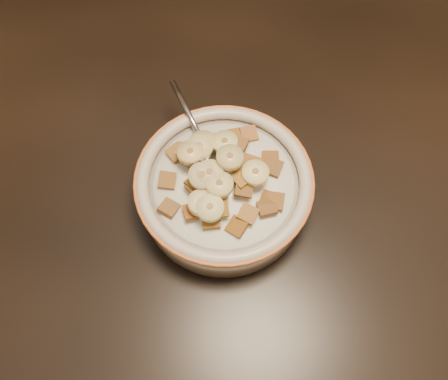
# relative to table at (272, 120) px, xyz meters

# --- Properties ---
(floor) EXTENTS (4.00, 4.50, 0.10)m
(floor) POSITION_rel_table_xyz_m (0.00, 0.00, -0.78)
(floor) COLOR #422816
(floor) RESTS_ON ground
(table) EXTENTS (1.41, 0.91, 0.04)m
(table) POSITION_rel_table_xyz_m (0.00, 0.00, 0.00)
(table) COLOR black
(table) RESTS_ON floor
(cereal_bowl) EXTENTS (0.20, 0.20, 0.05)m
(cereal_bowl) POSITION_rel_table_xyz_m (-0.03, -0.15, 0.04)
(cereal_bowl) COLOR beige
(cereal_bowl) RESTS_ON table
(milk) EXTENTS (0.17, 0.17, 0.00)m
(milk) POSITION_rel_table_xyz_m (-0.03, -0.15, 0.07)
(milk) COLOR white
(milk) RESTS_ON cereal_bowl
(spoon) EXTENTS (0.06, 0.06, 0.01)m
(spoon) POSITION_rel_table_xyz_m (-0.06, -0.12, 0.07)
(spoon) COLOR #A2A4AE
(spoon) RESTS_ON cereal_bowl
(cereal_square_0) EXTENTS (0.02, 0.02, 0.01)m
(cereal_square_0) POSITION_rel_table_xyz_m (-0.03, -0.10, 0.08)
(cereal_square_0) COLOR #965A31
(cereal_square_0) RESTS_ON milk
(cereal_square_1) EXTENTS (0.03, 0.03, 0.01)m
(cereal_square_1) POSITION_rel_table_xyz_m (-0.02, -0.13, 0.09)
(cereal_square_1) COLOR brown
(cereal_square_1) RESTS_ON milk
(cereal_square_2) EXTENTS (0.02, 0.02, 0.01)m
(cereal_square_2) POSITION_rel_table_xyz_m (-0.04, -0.16, 0.09)
(cereal_square_2) COLOR brown
(cereal_square_2) RESTS_ON milk
(cereal_square_3) EXTENTS (0.03, 0.03, 0.01)m
(cereal_square_3) POSITION_rel_table_xyz_m (-0.01, -0.15, 0.09)
(cereal_square_3) COLOR olive
(cereal_square_3) RESTS_ON milk
(cereal_square_4) EXTENTS (0.02, 0.02, 0.01)m
(cereal_square_4) POSITION_rel_table_xyz_m (-0.10, -0.16, 0.08)
(cereal_square_4) COLOR brown
(cereal_square_4) RESTS_ON milk
(cereal_square_5) EXTENTS (0.02, 0.02, 0.01)m
(cereal_square_5) POSITION_rel_table_xyz_m (0.00, -0.19, 0.08)
(cereal_square_5) COLOR #915D2E
(cereal_square_5) RESTS_ON milk
(cereal_square_6) EXTENTS (0.02, 0.02, 0.01)m
(cereal_square_6) POSITION_rel_table_xyz_m (-0.01, -0.12, 0.08)
(cereal_square_6) COLOR brown
(cereal_square_6) RESTS_ON milk
(cereal_square_7) EXTENTS (0.03, 0.03, 0.01)m
(cereal_square_7) POSITION_rel_table_xyz_m (-0.09, -0.20, 0.07)
(cereal_square_7) COLOR brown
(cereal_square_7) RESTS_ON milk
(cereal_square_8) EXTENTS (0.03, 0.03, 0.01)m
(cereal_square_8) POSITION_rel_table_xyz_m (-0.06, -0.17, 0.08)
(cereal_square_8) COLOR brown
(cereal_square_8) RESTS_ON milk
(cereal_square_9) EXTENTS (0.03, 0.03, 0.01)m
(cereal_square_9) POSITION_rel_table_xyz_m (-0.10, -0.13, 0.08)
(cereal_square_9) COLOR brown
(cereal_square_9) RESTS_ON milk
(cereal_square_10) EXTENTS (0.03, 0.03, 0.01)m
(cereal_square_10) POSITION_rel_table_xyz_m (-0.06, -0.16, 0.08)
(cereal_square_10) COLOR brown
(cereal_square_10) RESTS_ON milk
(cereal_square_11) EXTENTS (0.03, 0.03, 0.01)m
(cereal_square_11) POSITION_rel_table_xyz_m (-0.04, -0.20, 0.08)
(cereal_square_11) COLOR olive
(cereal_square_11) RESTS_ON milk
(cereal_square_12) EXTENTS (0.03, 0.03, 0.01)m
(cereal_square_12) POSITION_rel_table_xyz_m (-0.01, -0.20, 0.07)
(cereal_square_12) COLOR brown
(cereal_square_12) RESTS_ON milk
(cereal_square_13) EXTENTS (0.02, 0.02, 0.01)m
(cereal_square_13) POSITION_rel_table_xyz_m (-0.09, -0.12, 0.08)
(cereal_square_13) COLOR olive
(cereal_square_13) RESTS_ON milk
(cereal_square_14) EXTENTS (0.03, 0.03, 0.01)m
(cereal_square_14) POSITION_rel_table_xyz_m (-0.06, -0.20, 0.08)
(cereal_square_14) COLOR brown
(cereal_square_14) RESTS_ON milk
(cereal_square_15) EXTENTS (0.03, 0.03, 0.01)m
(cereal_square_15) POSITION_rel_table_xyz_m (-0.08, -0.11, 0.08)
(cereal_square_15) COLOR brown
(cereal_square_15) RESTS_ON milk
(cereal_square_16) EXTENTS (0.03, 0.03, 0.01)m
(cereal_square_16) POSITION_rel_table_xyz_m (-0.02, -0.13, 0.09)
(cereal_square_16) COLOR #94591F
(cereal_square_16) RESTS_ON milk
(cereal_square_17) EXTENTS (0.02, 0.02, 0.01)m
(cereal_square_17) POSITION_rel_table_xyz_m (0.03, -0.16, 0.08)
(cereal_square_17) COLOR #9D602C
(cereal_square_17) RESTS_ON milk
(cereal_square_18) EXTENTS (0.02, 0.02, 0.01)m
(cereal_square_18) POSITION_rel_table_xyz_m (-0.01, -0.16, 0.09)
(cereal_square_18) COLOR brown
(cereal_square_18) RESTS_ON milk
(cereal_square_19) EXTENTS (0.03, 0.03, 0.01)m
(cereal_square_19) POSITION_rel_table_xyz_m (-0.04, -0.09, 0.08)
(cereal_square_19) COLOR brown
(cereal_square_19) RESTS_ON milk
(cereal_square_20) EXTENTS (0.03, 0.03, 0.01)m
(cereal_square_20) POSITION_rel_table_xyz_m (-0.08, -0.13, 0.08)
(cereal_square_20) COLOR olive
(cereal_square_20) RESTS_ON milk
(cereal_square_21) EXTENTS (0.03, 0.03, 0.01)m
(cereal_square_21) POSITION_rel_table_xyz_m (0.02, -0.17, 0.08)
(cereal_square_21) COLOR brown
(cereal_square_21) RESTS_ON milk
(cereal_square_22) EXTENTS (0.03, 0.03, 0.01)m
(cereal_square_22) POSITION_rel_table_xyz_m (-0.03, -0.19, 0.08)
(cereal_square_22) COLOR #905F19
(cereal_square_22) RESTS_ON milk
(cereal_square_23) EXTENTS (0.02, 0.02, 0.01)m
(cereal_square_23) POSITION_rel_table_xyz_m (0.02, -0.12, 0.08)
(cereal_square_23) COLOR brown
(cereal_square_23) RESTS_ON milk
(cereal_square_24) EXTENTS (0.02, 0.02, 0.01)m
(cereal_square_24) POSITION_rel_table_xyz_m (0.02, -0.16, 0.08)
(cereal_square_24) COLOR brown
(cereal_square_24) RESTS_ON milk
(cereal_square_25) EXTENTS (0.03, 0.03, 0.01)m
(cereal_square_25) POSITION_rel_table_xyz_m (-0.02, -0.08, 0.07)
(cereal_square_25) COLOR brown
(cereal_square_25) RESTS_ON milk
(cereal_square_26) EXTENTS (0.02, 0.02, 0.01)m
(cereal_square_26) POSITION_rel_table_xyz_m (-0.06, -0.10, 0.08)
(cereal_square_26) COLOR brown
(cereal_square_26) RESTS_ON milk
(cereal_square_27) EXTENTS (0.03, 0.03, 0.01)m
(cereal_square_27) POSITION_rel_table_xyz_m (-0.05, -0.17, 0.08)
(cereal_square_27) COLOR brown
(cereal_square_27) RESTS_ON milk
(cereal_square_28) EXTENTS (0.02, 0.02, 0.01)m
(cereal_square_28) POSITION_rel_table_xyz_m (0.01, -0.11, 0.07)
(cereal_square_28) COLOR #975B21
(cereal_square_28) RESTS_ON milk
(cereal_square_29) EXTENTS (0.03, 0.03, 0.01)m
(cereal_square_29) POSITION_rel_table_xyz_m (-0.06, -0.15, 0.09)
(cereal_square_29) COLOR brown
(cereal_square_29) RESTS_ON milk
(banana_slice_0) EXTENTS (0.04, 0.04, 0.01)m
(banana_slice_0) POSITION_rel_table_xyz_m (-0.00, -0.14, 0.09)
(banana_slice_0) COLOR #FEF295
(banana_slice_0) RESTS_ON milk
(banana_slice_1) EXTENTS (0.04, 0.04, 0.02)m
(banana_slice_1) POSITION_rel_table_xyz_m (-0.07, -0.11, 0.09)
(banana_slice_1) COLOR #DDC577
(banana_slice_1) RESTS_ON milk
(banana_slice_2) EXTENTS (0.04, 0.04, 0.02)m
(banana_slice_2) POSITION_rel_table_xyz_m (-0.08, -0.13, 0.10)
(banana_slice_2) COLOR #DEC687
(banana_slice_2) RESTS_ON milk
(banana_slice_3) EXTENTS (0.04, 0.04, 0.01)m
(banana_slice_3) POSITION_rel_table_xyz_m (-0.05, -0.16, 0.10)
(banana_slice_3) COLOR #D2C685
(banana_slice_3) RESTS_ON milk
(banana_slice_4) EXTENTS (0.03, 0.03, 0.01)m
(banana_slice_4) POSITION_rel_table_xyz_m (-0.07, -0.12, 0.09)
(banana_slice_4) COLOR #D3C07D
(banana_slice_4) RESTS_ON milk
(banana_slice_5) EXTENTS (0.03, 0.03, 0.01)m
(banana_slice_5) POSITION_rel_table_xyz_m (-0.03, -0.13, 0.11)
(banana_slice_5) COLOR #CBC079
(banana_slice_5) RESTS_ON milk
(banana_slice_6) EXTENTS (0.04, 0.04, 0.01)m
(banana_slice_6) POSITION_rel_table_xyz_m (-0.04, -0.11, 0.09)
(banana_slice_6) COLOR #DFD57A
(banana_slice_6) RESTS_ON milk
(banana_slice_7) EXTENTS (0.04, 0.04, 0.01)m
(banana_slice_7) POSITION_rel_table_xyz_m (-0.05, -0.19, 0.09)
(banana_slice_7) COLOR #F6DF9E
(banana_slice_7) RESTS_ON milk
(banana_slice_8) EXTENTS (0.04, 0.04, 0.01)m
(banana_slice_8) POSITION_rel_table_xyz_m (-0.04, -0.19, 0.10)
(banana_slice_8) COLOR #FFF3A4
(banana_slice_8) RESTS_ON milk
(banana_slice_9) EXTENTS (0.04, 0.04, 0.01)m
(banana_slice_9) POSITION_rel_table_xyz_m (-0.04, -0.17, 0.10)
(banana_slice_9) COLOR beige
(banana_slice_9) RESTS_ON milk
(banana_slice_10) EXTENTS (0.04, 0.04, 0.01)m
(banana_slice_10) POSITION_rel_table_xyz_m (-0.06, -0.16, 0.10)
(banana_slice_10) COLOR #C8BA82
(banana_slice_10) RESTS_ON milk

